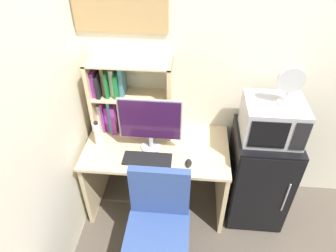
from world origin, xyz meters
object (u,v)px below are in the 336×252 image
mini_fridge (258,175)px  desk_chair (158,233)px  computer_mouse (189,163)px  desk_fan (290,83)px  hutch_bookshelf (121,98)px  wall_corkboard (119,1)px  keyboard (147,159)px  monitor (150,122)px  water_bottle (98,134)px  microwave (272,120)px

mini_fridge → desk_chair: 1.04m
computer_mouse → desk_fan: (0.68, 0.21, 0.64)m
hutch_bookshelf → computer_mouse: size_ratio=7.53×
hutch_bookshelf → mini_fridge: bearing=-9.4°
wall_corkboard → hutch_bookshelf: bearing=-111.4°
hutch_bookshelf → keyboard: 0.57m
computer_mouse → desk_chair: (-0.20, -0.41, -0.36)m
hutch_bookshelf → monitor: 0.37m
hutch_bookshelf → wall_corkboard: (0.04, 0.10, 0.77)m
computer_mouse → water_bottle: bearing=167.0°
hutch_bookshelf → water_bottle: bearing=-125.3°
monitor → water_bottle: size_ratio=2.14×
computer_mouse → mini_fridge: mini_fridge is taller
desk_chair → wall_corkboard: size_ratio=1.31×
mini_fridge → microwave: microwave is taller
monitor → computer_mouse: monitor is taller
computer_mouse → microwave: size_ratio=0.20×
keyboard → monitor: bearing=86.7°
mini_fridge → wall_corkboard: 1.85m
microwave → computer_mouse: bearing=-161.2°
computer_mouse → wall_corkboard: bearing=137.6°
hutch_bookshelf → microwave: size_ratio=1.52×
computer_mouse → mini_fridge: (0.63, 0.21, -0.30)m
monitor → hutch_bookshelf: bearing=139.8°
hutch_bookshelf → water_bottle: size_ratio=2.88×
monitor → mini_fridge: monitor is taller
desk_chair → microwave: bearing=37.1°
monitor → microwave: bearing=2.2°
desk_fan → wall_corkboard: size_ratio=0.41×
hutch_bookshelf → wall_corkboard: 0.78m
hutch_bookshelf → water_bottle: 0.36m
monitor → computer_mouse: 0.45m
monitor → wall_corkboard: bearing=125.5°
water_bottle → desk_chair: 0.94m
water_bottle → wall_corkboard: (0.21, 0.34, 0.98)m
desk_chair → monitor: bearing=101.6°
microwave → desk_fan: size_ratio=1.52×
hutch_bookshelf → monitor: (0.28, -0.24, -0.05)m
mini_fridge → microwave: size_ratio=2.05×
monitor → keyboard: monitor is taller
keyboard → mini_fridge: bearing=11.3°
monitor → desk_fan: (1.00, 0.03, 0.39)m
water_bottle → mini_fridge: 1.45m
monitor → microwave: 0.95m
keyboard → wall_corkboard: bearing=115.2°
desk_chair → wall_corkboard: bearing=111.3°
keyboard → computer_mouse: computer_mouse is taller
desk_fan → microwave: bearing=173.5°
keyboard → mini_fridge: 1.02m
monitor → microwave: microwave is taller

